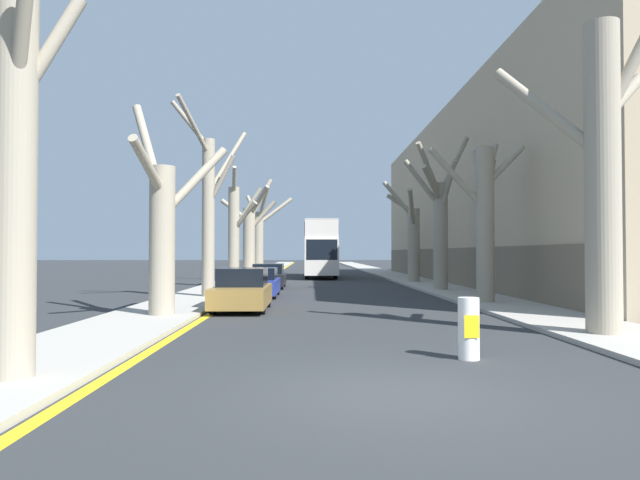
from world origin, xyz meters
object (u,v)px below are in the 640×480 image
object	(u,v)px
street_tree_left_2	(209,207)
parked_car_1	(258,283)
street_tree_left_3	(235,232)
street_tree_left_1	(162,223)
parked_car_0	(242,290)
street_tree_right_0	(602,168)
double_decker_bus	(320,246)
traffic_bollard	(469,328)
street_tree_left_4	(250,236)
street_tree_right_2	(440,223)
street_tree_right_3	(412,237)
parked_car_2	(268,276)
street_tree_left_0	(17,110)
street_tree_left_5	(260,238)
street_tree_right_1	(484,216)

from	to	relation	value
street_tree_left_2	parked_car_1	size ratio (longest dim) A/B	1.96
street_tree_left_3	parked_car_1	bearing A→B (deg)	-74.29
street_tree_left_1	parked_car_1	bearing A→B (deg)	75.24
parked_car_0	parked_car_1	size ratio (longest dim) A/B	0.94
street_tree_right_0	double_decker_bus	world-z (taller)	street_tree_right_0
traffic_bollard	street_tree_left_3	bearing A→B (deg)	108.10
street_tree_left_4	parked_car_1	distance (m)	15.68
parked_car_1	traffic_bollard	bearing A→B (deg)	-70.84
street_tree_left_4	street_tree_right_2	bearing A→B (deg)	-47.76
street_tree_right_3	parked_car_2	bearing A→B (deg)	-150.61
street_tree_left_3	street_tree_right_3	distance (m)	12.00
street_tree_right_0	parked_car_1	world-z (taller)	street_tree_right_0
street_tree_left_0	street_tree_right_3	xyz separation A→B (m)	(11.22, 28.90, -1.14)
street_tree_right_0	parked_car_0	xyz separation A→B (m)	(-9.25, 6.58, -3.31)
street_tree_left_5	parked_car_0	bearing A→B (deg)	-86.13
street_tree_left_5	street_tree_right_0	xyz separation A→B (m)	(11.25, -36.07, 0.67)
street_tree_left_0	street_tree_left_1	world-z (taller)	street_tree_left_0
street_tree_left_1	street_tree_left_3	distance (m)	15.34
street_tree_left_5	street_tree_right_1	size ratio (longest dim) A/B	1.19
street_tree_left_4	double_decker_bus	size ratio (longest dim) A/B	0.70
street_tree_right_0	street_tree_right_3	bearing A→B (deg)	90.32
street_tree_left_1	street_tree_left_2	size ratio (longest dim) A/B	0.80
street_tree_left_3	street_tree_right_0	bearing A→B (deg)	-60.30
street_tree_left_4	street_tree_right_0	size ratio (longest dim) A/B	0.94
street_tree_left_2	traffic_bollard	world-z (taller)	street_tree_left_2
street_tree_left_2	street_tree_right_0	bearing A→B (deg)	-45.65
double_decker_bus	parked_car_2	size ratio (longest dim) A/B	2.38
parked_car_0	street_tree_right_0	bearing A→B (deg)	-35.42
street_tree_right_3	double_decker_bus	bearing A→B (deg)	124.12
street_tree_left_5	traffic_bollard	world-z (taller)	street_tree_left_5
street_tree_left_5	street_tree_right_1	distance (m)	29.59
street_tree_left_3	street_tree_left_4	bearing A→B (deg)	90.11
double_decker_bus	street_tree_left_0	bearing A→B (deg)	-98.05
street_tree_left_1	traffic_bollard	size ratio (longest dim) A/B	5.86
double_decker_bus	traffic_bollard	distance (m)	35.74
street_tree_right_3	traffic_bollard	xyz separation A→B (m)	(-3.79, -26.91, -2.45)
street_tree_left_4	parked_car_0	size ratio (longest dim) A/B	1.83
traffic_bollard	street_tree_right_3	bearing A→B (deg)	81.98
street_tree_left_4	street_tree_right_1	bearing A→B (deg)	-60.23
parked_car_0	street_tree_right_3	bearing A→B (deg)	62.73
street_tree_left_0	street_tree_left_4	size ratio (longest dim) A/B	1.21
street_tree_left_1	parked_car_2	bearing A→B (deg)	81.52
street_tree_left_2	street_tree_left_4	distance (m)	16.48
street_tree_left_2	street_tree_left_4	world-z (taller)	street_tree_left_2
street_tree_left_0	street_tree_left_4	bearing A→B (deg)	89.77
street_tree_left_0	street_tree_left_2	xyz separation A→B (m)	(0.03, 16.21, -0.16)
street_tree_left_2	parked_car_2	size ratio (longest dim) A/B	1.90
street_tree_left_3	parked_car_1	xyz separation A→B (m)	(1.95, -6.95, -2.56)
street_tree_right_2	parked_car_1	bearing A→B (deg)	-160.47
street_tree_right_1	street_tree_right_0	bearing A→B (deg)	-89.17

